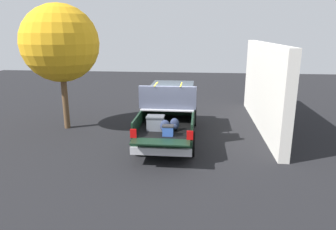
{
  "coord_description": "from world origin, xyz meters",
  "views": [
    {
      "loc": [
        -11.6,
        -1.12,
        4.12
      ],
      "look_at": [
        -0.6,
        0.0,
        1.1
      ],
      "focal_mm": 33.08,
      "sensor_mm": 36.0,
      "label": 1
    }
  ],
  "objects": [
    {
      "name": "building_facade",
      "position": [
        1.91,
        -3.88,
        1.82
      ],
      "size": [
        8.1,
        0.36,
        3.63
      ],
      "primitive_type": "cube",
      "color": "silver",
      "rests_on": "ground_plane"
    },
    {
      "name": "ground_plane",
      "position": [
        0.0,
        0.0,
        0.0
      ],
      "size": [
        40.0,
        40.0,
        0.0
      ],
      "primitive_type": "plane",
      "color": "black"
    },
    {
      "name": "tree_background",
      "position": [
        0.84,
        4.58,
        3.62
      ],
      "size": [
        3.16,
        3.16,
        5.21
      ],
      "color": "brown",
      "rests_on": "ground_plane"
    },
    {
      "name": "pickup_truck",
      "position": [
        0.38,
        0.0,
        1.0
      ],
      "size": [
        6.05,
        2.07,
        2.23
      ],
      "color": "black",
      "rests_on": "ground_plane"
    }
  ]
}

